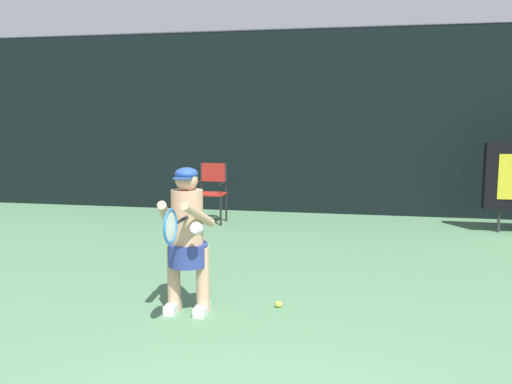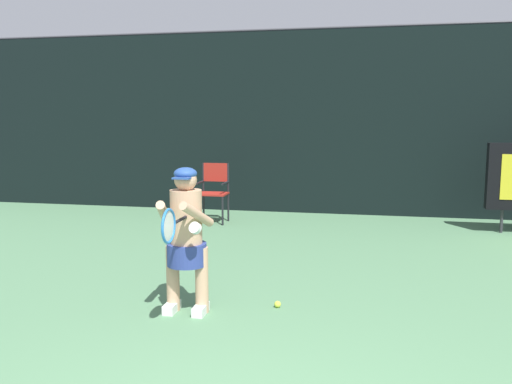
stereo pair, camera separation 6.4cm
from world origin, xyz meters
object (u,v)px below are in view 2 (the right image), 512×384
at_px(tennis_racket, 170,226).
at_px(water_bottle, 177,219).
at_px(tennis_player, 186,235).
at_px(tennis_ball_loose, 278,304).
at_px(umpire_chair, 214,189).

bearing_deg(tennis_racket, water_bottle, 92.11).
height_order(tennis_player, tennis_racket, tennis_player).
bearing_deg(tennis_ball_loose, tennis_player, -161.23).
xyz_separation_m(umpire_chair, tennis_player, (1.04, -4.55, 0.16)).
relative_size(water_bottle, tennis_ball_loose, 3.90).
height_order(umpire_chair, water_bottle, umpire_chair).
bearing_deg(water_bottle, tennis_player, -68.68).
relative_size(water_bottle, tennis_player, 0.18).
bearing_deg(tennis_player, umpire_chair, 102.90).
relative_size(umpire_chair, water_bottle, 4.08).
bearing_deg(water_bottle, umpire_chair, 43.03).
distance_m(tennis_player, tennis_racket, 0.60).
bearing_deg(tennis_ball_loose, tennis_racket, -133.75).
xyz_separation_m(water_bottle, tennis_racket, (1.62, -4.60, 0.86)).
height_order(tennis_player, tennis_ball_loose, tennis_player).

